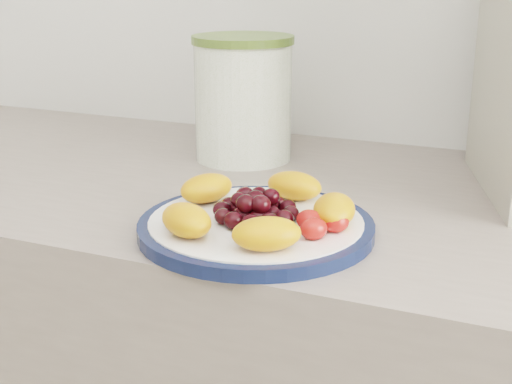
% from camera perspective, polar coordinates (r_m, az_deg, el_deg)
% --- Properties ---
extents(plate_rim, '(0.27, 0.27, 0.01)m').
position_cam_1_polar(plate_rim, '(0.81, 0.00, -2.86)').
color(plate_rim, '#101B3E').
rests_on(plate_rim, counter).
extents(plate_face, '(0.24, 0.24, 0.02)m').
position_cam_1_polar(plate_face, '(0.81, 0.00, -2.79)').
color(plate_face, white).
rests_on(plate_face, counter).
extents(canister, '(0.16, 0.16, 0.18)m').
position_cam_1_polar(canister, '(1.10, -1.03, 7.18)').
color(canister, '#516B19').
rests_on(canister, counter).
extents(canister_lid, '(0.17, 0.17, 0.01)m').
position_cam_1_polar(canister_lid, '(1.09, -1.06, 12.10)').
color(canister_lid, '#53692D').
rests_on(canister_lid, canister).
extents(fruit_plate, '(0.23, 0.23, 0.04)m').
position_cam_1_polar(fruit_plate, '(0.80, 0.38, -1.27)').
color(fruit_plate, orange).
rests_on(fruit_plate, plate_face).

